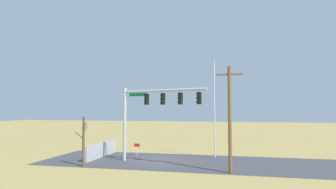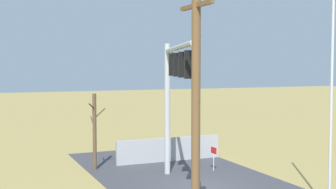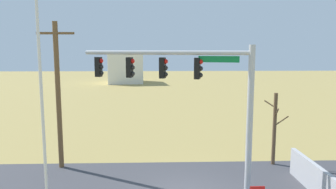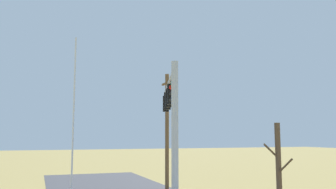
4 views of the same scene
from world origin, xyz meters
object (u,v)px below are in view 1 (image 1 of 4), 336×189
object	(u,v)px
signal_mast	(150,107)
flagpole	(215,109)
open_sign	(137,147)
utility_pole	(230,117)
bare_tree	(83,141)

from	to	relation	value
signal_mast	flagpole	bearing A→B (deg)	-143.10
open_sign	flagpole	bearing A→B (deg)	-174.22
utility_pole	open_sign	size ratio (longest dim) A/B	6.30
signal_mast	utility_pole	bearing A→B (deg)	161.30
utility_pole	signal_mast	bearing A→B (deg)	-18.70
signal_mast	open_sign	xyz separation A→B (m)	(2.21, -3.22, -3.84)
signal_mast	open_sign	bearing A→B (deg)	-55.57
utility_pole	bare_tree	distance (m)	11.69
utility_pole	open_sign	bearing A→B (deg)	-31.66
signal_mast	flagpole	size ratio (longest dim) A/B	0.83
bare_tree	open_sign	size ratio (longest dim) A/B	3.25
bare_tree	open_sign	xyz separation A→B (m)	(-2.64, -5.55, -1.13)
signal_mast	bare_tree	distance (m)	6.02
signal_mast	utility_pole	xyz separation A→B (m)	(-6.68, 2.26, -0.74)
flagpole	open_sign	bearing A→B (deg)	5.78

